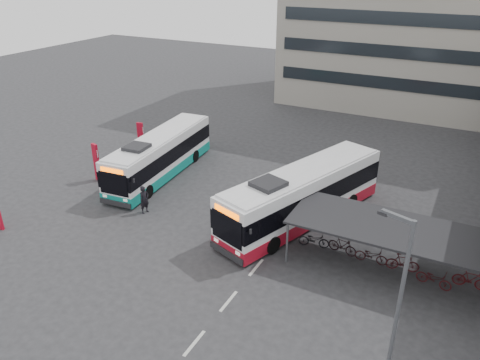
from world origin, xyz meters
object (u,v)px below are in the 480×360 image
at_px(bus_main, 302,196).
at_px(bus_teal, 160,155).
at_px(pedestrian, 144,200).
at_px(lamp_post, 397,301).

xyz_separation_m(bus_main, bus_teal, (-11.61, 1.49, -0.14)).
distance_m(pedestrian, lamp_post, 17.93).
height_order(bus_main, pedestrian, bus_main).
distance_m(bus_main, bus_teal, 11.70).
bearing_deg(lamp_post, bus_teal, 165.49).
bearing_deg(bus_main, lamp_post, -36.27).
height_order(bus_teal, lamp_post, lamp_post).
xyz_separation_m(bus_main, lamp_post, (7.15, -10.46, 2.52)).
relative_size(bus_teal, pedestrian, 6.28).
relative_size(bus_teal, lamp_post, 1.55).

